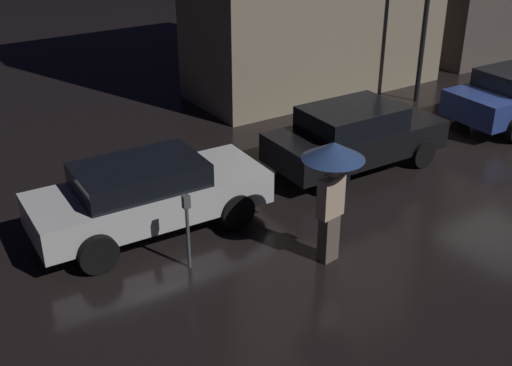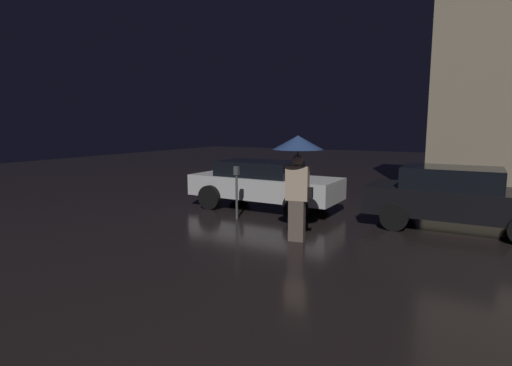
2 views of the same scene
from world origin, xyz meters
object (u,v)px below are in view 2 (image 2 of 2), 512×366
at_px(parked_car_black, 456,197).
at_px(parking_meter, 237,187).
at_px(pedestrian_with_umbrella, 298,160).
at_px(parked_car_white, 263,183).

relative_size(parked_car_black, parking_meter, 2.98).
xyz_separation_m(parked_car_black, pedestrian_with_umbrella, (-2.87, -2.68, 0.94)).
height_order(parked_car_black, pedestrian_with_umbrella, pedestrian_with_umbrella).
bearing_deg(parking_meter, pedestrian_with_umbrella, -27.04).
distance_m(parked_car_black, pedestrian_with_umbrella, 4.04).
relative_size(parked_car_white, parked_car_black, 1.08).
relative_size(parked_car_white, pedestrian_with_umbrella, 2.00).
bearing_deg(parked_car_white, parking_meter, -87.41).
bearing_deg(parked_car_black, parked_car_white, -178.37).
xyz_separation_m(parked_car_white, pedestrian_with_umbrella, (2.14, -2.61, 0.94)).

